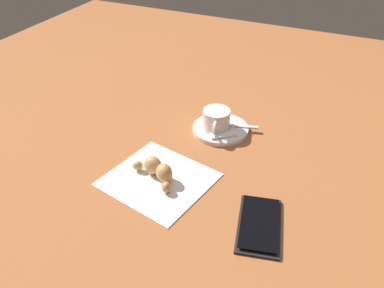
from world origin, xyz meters
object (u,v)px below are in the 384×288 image
teaspoon (221,125)px  napkin (158,179)px  cell_phone (259,224)px  sugar_packet (223,135)px  saucer (220,129)px  croissant (157,170)px  espresso_cup (216,120)px

teaspoon → napkin: (-0.22, 0.05, -0.01)m
teaspoon → cell_phone: (-0.26, -0.17, -0.01)m
teaspoon → napkin: 0.23m
teaspoon → sugar_packet: bearing=-151.4°
saucer → sugar_packet: 0.04m
teaspoon → croissant: (-0.22, 0.05, 0.01)m
saucer → espresso_cup: (-0.01, 0.01, 0.03)m
teaspoon → sugar_packet: size_ratio=2.22×
napkin → saucer: bearing=-13.0°
saucer → napkin: size_ratio=0.68×
sugar_packet → napkin: size_ratio=0.31×
napkin → croissant: (0.00, 0.00, 0.02)m
teaspoon → sugar_packet: teaspoon is taller
sugar_packet → cell_phone: (-0.22, -0.15, -0.01)m
saucer → napkin: 0.22m
sugar_packet → napkin: 0.20m
espresso_cup → croissant: 0.21m
sugar_packet → cell_phone: size_ratio=0.40×
espresso_cup → sugar_packet: size_ratio=1.44×
sugar_packet → croissant: croissant is taller
croissant → cell_phone: (-0.04, -0.22, -0.02)m
espresso_cup → napkin: bearing=168.5°
saucer → espresso_cup: size_ratio=1.54×
sugar_packet → teaspoon: bearing=80.4°
saucer → teaspoon: bearing=22.1°
saucer → cell_phone: bearing=-146.2°
sugar_packet → napkin: (-0.19, 0.07, -0.01)m
croissant → cell_phone: 0.23m
espresso_cup → napkin: size_ratio=0.44×
saucer → teaspoon: teaspoon is taller
saucer → croissant: 0.22m
saucer → sugar_packet: sugar_packet is taller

